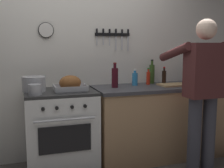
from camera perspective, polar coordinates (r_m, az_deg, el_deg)
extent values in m
cube|color=white|center=(3.44, -8.01, 6.36)|extent=(6.00, 0.10, 2.60)
cube|color=black|center=(3.50, 0.11, 10.19)|extent=(0.45, 0.02, 0.04)
cube|color=silver|center=(3.43, -3.14, 8.93)|extent=(0.01, 0.00, 0.11)
cube|color=black|center=(3.43, -3.15, 10.62)|extent=(0.02, 0.02, 0.09)
cube|color=silver|center=(3.45, -1.81, 8.96)|extent=(0.01, 0.00, 0.11)
cube|color=black|center=(3.45, -1.82, 10.62)|extent=(0.02, 0.02, 0.09)
cube|color=silver|center=(3.47, -0.49, 8.91)|extent=(0.01, 0.00, 0.12)
cube|color=black|center=(3.48, -0.50, 10.58)|extent=(0.02, 0.02, 0.09)
cube|color=silver|center=(3.50, 0.80, 8.40)|extent=(0.02, 0.00, 0.18)
cube|color=black|center=(3.50, 0.81, 10.60)|extent=(0.02, 0.02, 0.09)
cube|color=silver|center=(3.53, 2.08, 8.45)|extent=(0.02, 0.00, 0.17)
cube|color=black|center=(3.53, 2.09, 10.53)|extent=(0.02, 0.02, 0.08)
cube|color=silver|center=(3.56, 3.33, 8.34)|extent=(0.02, 0.00, 0.18)
cube|color=black|center=(3.56, 3.35, 10.53)|extent=(0.02, 0.02, 0.09)
cylinder|color=white|center=(3.33, -13.47, 10.78)|extent=(0.16, 0.02, 0.16)
torus|color=black|center=(3.33, -13.47, 10.78)|extent=(0.18, 0.02, 0.18)
cube|color=tan|center=(3.65, 12.38, -7.50)|extent=(2.00, 0.62, 0.86)
cube|color=#3D3D42|center=(3.56, 12.60, -0.50)|extent=(2.03, 0.65, 0.04)
cube|color=white|center=(3.20, -10.48, -9.61)|extent=(0.76, 0.62, 0.87)
cube|color=black|center=(2.89, -9.63, -11.18)|extent=(0.53, 0.01, 0.28)
cube|color=#2D2D2D|center=(3.09, -10.70, -1.63)|extent=(0.76, 0.62, 0.03)
cylinder|color=black|center=(2.78, -14.06, -5.04)|extent=(0.04, 0.02, 0.04)
cylinder|color=black|center=(2.79, -11.33, -4.90)|extent=(0.04, 0.02, 0.04)
cylinder|color=black|center=(2.81, -8.24, -4.73)|extent=(0.04, 0.02, 0.04)
cylinder|color=black|center=(2.84, -5.59, -4.57)|extent=(0.04, 0.02, 0.04)
cylinder|color=silver|center=(2.80, -9.65, -7.32)|extent=(0.61, 0.02, 0.02)
cylinder|color=#383842|center=(3.09, 16.60, -10.56)|extent=(0.14, 0.14, 0.86)
cylinder|color=#383842|center=(3.19, 19.31, -10.08)|extent=(0.14, 0.14, 0.86)
cube|color=#4C2323|center=(2.99, 18.57, 2.70)|extent=(0.38, 0.22, 0.56)
sphere|color=beige|center=(2.99, 18.93, 10.65)|extent=(0.21, 0.21, 0.21)
cylinder|color=#4C2323|center=(3.07, 12.83, 6.41)|extent=(0.09, 0.55, 0.22)
cylinder|color=#4C2323|center=(3.30, 19.13, 6.27)|extent=(0.09, 0.55, 0.22)
cube|color=#B7B7BC|center=(3.03, -8.60, -1.37)|extent=(0.34, 0.25, 0.01)
cube|color=#B7B7BC|center=(2.90, -8.20, -1.11)|extent=(0.34, 0.01, 0.05)
cube|color=#B7B7BC|center=(3.15, -8.99, -0.41)|extent=(0.34, 0.01, 0.05)
cube|color=#B7B7BC|center=(3.00, -11.81, -0.89)|extent=(0.01, 0.25, 0.05)
cube|color=#B7B7BC|center=(3.06, -5.47, -0.60)|extent=(0.01, 0.25, 0.05)
ellipsoid|color=brown|center=(3.02, -8.63, 0.25)|extent=(0.24, 0.17, 0.16)
cylinder|color=#B7B7BC|center=(3.09, -15.82, 0.00)|extent=(0.25, 0.25, 0.16)
cylinder|color=#B7B7BC|center=(2.88, -15.63, -1.11)|extent=(0.14, 0.14, 0.11)
cube|color=tan|center=(3.50, 12.62, -0.15)|extent=(0.36, 0.24, 0.02)
cylinder|color=red|center=(3.52, 7.48, 1.19)|extent=(0.05, 0.05, 0.16)
cylinder|color=red|center=(3.51, 7.51, 2.77)|extent=(0.02, 0.02, 0.04)
cylinder|color=#197219|center=(3.51, 7.52, 3.16)|extent=(0.02, 0.02, 0.01)
cylinder|color=black|center=(3.56, 10.69, 1.29)|extent=(0.05, 0.05, 0.17)
cylinder|color=black|center=(3.55, 10.73, 2.98)|extent=(0.02, 0.02, 0.04)
cylinder|color=#B21919|center=(3.55, 10.74, 3.39)|extent=(0.03, 0.03, 0.01)
cylinder|color=#338CCC|center=(3.43, 4.75, 0.98)|extent=(0.07, 0.07, 0.15)
cylinder|color=#338CCC|center=(3.42, 4.76, 2.53)|extent=(0.03, 0.03, 0.03)
cylinder|color=white|center=(3.42, 4.77, 2.92)|extent=(0.03, 0.03, 0.01)
cylinder|color=#385623|center=(3.63, 8.23, 2.03)|extent=(0.07, 0.07, 0.24)
cylinder|color=#385623|center=(3.61, 8.28, 4.36)|extent=(0.03, 0.03, 0.05)
cylinder|color=black|center=(3.61, 8.29, 4.89)|extent=(0.03, 0.03, 0.01)
cylinder|color=#47141E|center=(3.25, 0.59, 1.29)|extent=(0.08, 0.08, 0.23)
cylinder|color=#47141E|center=(3.23, 0.60, 3.76)|extent=(0.03, 0.03, 0.05)
cylinder|color=maroon|center=(3.23, 0.60, 4.33)|extent=(0.04, 0.04, 0.01)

